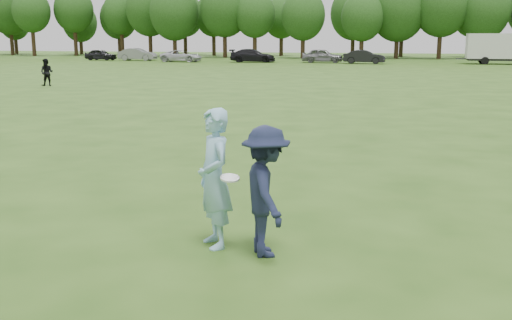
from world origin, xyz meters
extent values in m
plane|color=#294B15|center=(0.00, 0.00, 0.00)|extent=(200.00, 200.00, 0.00)
imported|color=#8EC2DC|center=(0.52, 0.61, 1.00)|extent=(0.81, 0.87, 2.00)
imported|color=#1B213B|center=(1.31, 0.44, 0.90)|extent=(1.10, 1.34, 1.81)
imported|color=black|center=(-17.47, 25.11, 0.81)|extent=(0.86, 0.70, 1.62)
imported|color=black|center=(-32.61, 61.14, 0.67)|extent=(4.11, 2.03, 1.35)
imported|color=slate|center=(-27.63, 60.92, 0.75)|extent=(4.61, 1.81, 1.49)
imported|color=silver|center=(-21.24, 58.81, 0.67)|extent=(4.81, 2.25, 1.33)
imported|color=black|center=(-13.00, 59.66, 0.75)|extent=(5.25, 2.40, 1.49)
imported|color=slate|center=(-5.13, 60.14, 0.78)|extent=(4.62, 1.98, 1.56)
imported|color=black|center=(-0.47, 58.94, 0.73)|extent=(4.52, 1.77, 1.46)
cylinder|color=white|center=(0.81, 0.41, 1.07)|extent=(0.32, 0.33, 0.09)
cube|color=silver|center=(14.15, 61.06, 1.90)|extent=(8.00, 2.50, 2.60)
cube|color=black|center=(14.15, 61.06, 0.50)|extent=(7.60, 2.30, 0.25)
cylinder|color=black|center=(11.95, 59.81, 0.40)|extent=(0.80, 0.25, 0.80)
cylinder|color=black|center=(11.95, 62.31, 0.40)|extent=(0.80, 0.25, 0.80)
cube|color=#333333|center=(9.75, 61.06, 0.55)|extent=(1.20, 0.15, 0.12)
cylinder|color=#332114|center=(-55.50, 76.37, 2.06)|extent=(0.56, 0.56, 4.13)
ellipsoid|color=#1E3E14|center=(-55.50, 76.37, 7.21)|extent=(7.25, 7.25, 8.34)
cylinder|color=#332114|center=(-49.35, 72.76, 2.09)|extent=(0.56, 0.56, 4.18)
ellipsoid|color=#1E3E14|center=(-49.35, 72.76, 6.48)|extent=(5.42, 5.42, 6.23)
cylinder|color=#332114|center=(-44.47, 76.22, 2.13)|extent=(0.56, 0.56, 4.26)
ellipsoid|color=#1E3E14|center=(-44.47, 76.22, 6.72)|extent=(5.79, 5.79, 6.66)
cylinder|color=#332114|center=(-37.59, 77.79, 1.96)|extent=(0.56, 0.56, 3.91)
ellipsoid|color=#1E3E14|center=(-37.59, 77.79, 6.24)|extent=(5.47, 5.47, 6.29)
cylinder|color=#332114|center=(-32.29, 76.03, 1.92)|extent=(0.56, 0.56, 3.83)
ellipsoid|color=#1E3E14|center=(-32.29, 76.03, 6.70)|extent=(6.75, 6.75, 7.76)
cylinder|color=#332114|center=(-27.39, 73.06, 1.63)|extent=(0.56, 0.56, 3.25)
ellipsoid|color=#1E3E14|center=(-27.39, 73.06, 6.13)|extent=(6.76, 6.76, 7.78)
cylinder|color=#332114|center=(-20.22, 73.48, 1.86)|extent=(0.56, 0.56, 3.71)
ellipsoid|color=#1E3E14|center=(-20.22, 73.48, 6.55)|extent=(6.68, 6.68, 7.68)
cylinder|color=#332114|center=(-15.90, 73.09, 1.73)|extent=(0.56, 0.56, 3.46)
ellipsoid|color=#1E3E14|center=(-15.90, 73.09, 5.79)|extent=(5.49, 5.49, 6.31)
cylinder|color=#332114|center=(-9.32, 72.95, 1.57)|extent=(0.56, 0.56, 3.14)
ellipsoid|color=#1E3E14|center=(-9.32, 72.95, 5.60)|extent=(5.78, 5.78, 6.64)
cylinder|color=#332114|center=(-1.61, 72.69, 1.51)|extent=(0.56, 0.56, 3.01)
ellipsoid|color=#1E3E14|center=(-1.61, 72.69, 5.34)|extent=(5.46, 5.46, 6.28)
cylinder|color=#332114|center=(2.83, 75.07, 1.61)|extent=(0.56, 0.56, 3.23)
ellipsoid|color=#1E3E14|center=(2.83, 75.07, 6.32)|extent=(7.29, 7.29, 8.38)
cylinder|color=#332114|center=(8.24, 74.97, 1.88)|extent=(0.56, 0.56, 3.77)
ellipsoid|color=#1E3E14|center=(8.24, 74.97, 6.72)|extent=(6.95, 6.95, 8.00)
cylinder|color=#332114|center=(13.38, 75.56, 1.66)|extent=(0.56, 0.56, 3.33)
ellipsoid|color=#1E3E14|center=(13.38, 75.56, 6.18)|extent=(6.71, 6.71, 7.71)
cylinder|color=#332114|center=(-58.26, 81.41, 1.49)|extent=(0.56, 0.56, 2.97)
ellipsoid|color=#1E3E14|center=(-58.26, 81.41, 5.03)|extent=(4.85, 4.85, 5.58)
cylinder|color=#332114|center=(-47.10, 82.53, 1.36)|extent=(0.56, 0.56, 2.73)
ellipsoid|color=#1E3E14|center=(-47.10, 82.53, 5.05)|extent=(5.45, 5.45, 6.27)
cylinder|color=#332114|center=(-39.55, 80.93, 1.63)|extent=(0.56, 0.56, 3.25)
ellipsoid|color=#1E3E14|center=(-39.55, 80.93, 5.67)|extent=(5.68, 5.68, 6.53)
cylinder|color=#332114|center=(-29.72, 83.93, 1.81)|extent=(0.56, 0.56, 3.62)
ellipsoid|color=#1E3E14|center=(-29.72, 83.93, 6.09)|extent=(5.80, 5.80, 6.67)
cylinder|color=#332114|center=(-24.24, 81.39, 1.80)|extent=(0.56, 0.56, 3.61)
ellipsoid|color=#1E3E14|center=(-24.24, 81.39, 5.98)|extent=(5.58, 5.58, 6.42)
cylinder|color=#332114|center=(-13.94, 81.92, 1.65)|extent=(0.56, 0.56, 3.29)
ellipsoid|color=#1E3E14|center=(-13.94, 81.92, 5.55)|extent=(5.30, 5.30, 6.09)
cylinder|color=#332114|center=(-3.49, 83.39, 1.64)|extent=(0.56, 0.56, 3.28)
ellipsoid|color=#1E3E14|center=(-3.49, 83.39, 6.16)|extent=(6.78, 6.78, 7.79)
cylinder|color=#332114|center=(3.45, 81.85, 1.56)|extent=(0.56, 0.56, 3.11)
ellipsoid|color=#1E3E14|center=(3.45, 81.85, 5.38)|extent=(5.34, 5.34, 6.14)
cylinder|color=#332114|center=(12.88, 83.26, 1.75)|extent=(0.56, 0.56, 3.50)
ellipsoid|color=#1E3E14|center=(12.88, 83.26, 5.55)|extent=(4.82, 4.82, 5.54)
camera|label=1|loc=(2.96, -7.27, 2.98)|focal=42.00mm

